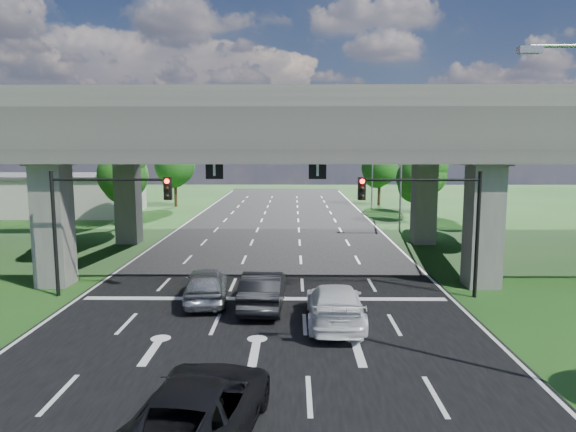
{
  "coord_description": "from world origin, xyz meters",
  "views": [
    {
      "loc": [
        1.35,
        -19.88,
        7.06
      ],
      "look_at": [
        1.02,
        9.3,
        3.19
      ],
      "focal_mm": 32.0,
      "sensor_mm": 36.0,
      "label": 1
    }
  ],
  "objects_px": {
    "signal_right": "(432,210)",
    "car_silver": "(206,285)",
    "car_trailing": "(199,410)",
    "streetlight_far": "(397,163)",
    "streetlight_beyond": "(369,159)",
    "car_dark": "(263,290)",
    "signal_left": "(99,210)",
    "car_white": "(335,304)"
  },
  "relations": [
    {
      "from": "signal_right",
      "to": "streetlight_beyond",
      "type": "bearing_deg",
      "value": 86.39
    },
    {
      "from": "car_dark",
      "to": "car_white",
      "type": "xyz_separation_m",
      "value": [
        3.01,
        -2.03,
        -0.02
      ]
    },
    {
      "from": "signal_left",
      "to": "car_dark",
      "type": "distance_m",
      "value": 8.7
    },
    {
      "from": "signal_right",
      "to": "signal_left",
      "type": "xyz_separation_m",
      "value": [
        -15.65,
        0.0,
        0.0
      ]
    },
    {
      "from": "signal_right",
      "to": "signal_left",
      "type": "relative_size",
      "value": 1.0
    },
    {
      "from": "signal_right",
      "to": "signal_left",
      "type": "bearing_deg",
      "value": 180.0
    },
    {
      "from": "car_trailing",
      "to": "streetlight_beyond",
      "type": "bearing_deg",
      "value": -94.85
    },
    {
      "from": "signal_left",
      "to": "car_trailing",
      "type": "relative_size",
      "value": 1.03
    },
    {
      "from": "car_dark",
      "to": "car_trailing",
      "type": "bearing_deg",
      "value": 87.03
    },
    {
      "from": "streetlight_beyond",
      "to": "car_silver",
      "type": "distance_m",
      "value": 39.46
    },
    {
      "from": "streetlight_beyond",
      "to": "car_silver",
      "type": "bearing_deg",
      "value": -109.05
    },
    {
      "from": "signal_right",
      "to": "streetlight_beyond",
      "type": "distance_m",
      "value": 36.17
    },
    {
      "from": "car_dark",
      "to": "car_trailing",
      "type": "xyz_separation_m",
      "value": [
        -0.92,
        -10.48,
        -0.01
      ]
    },
    {
      "from": "car_dark",
      "to": "car_white",
      "type": "relative_size",
      "value": 0.91
    },
    {
      "from": "car_white",
      "to": "car_trailing",
      "type": "bearing_deg",
      "value": 65.99
    },
    {
      "from": "signal_right",
      "to": "car_silver",
      "type": "relative_size",
      "value": 1.26
    },
    {
      "from": "car_trailing",
      "to": "streetlight_far",
      "type": "bearing_deg",
      "value": -100.82
    },
    {
      "from": "signal_left",
      "to": "car_silver",
      "type": "xyz_separation_m",
      "value": [
        5.15,
        -0.94,
        -3.35
      ]
    },
    {
      "from": "car_silver",
      "to": "signal_left",
      "type": "bearing_deg",
      "value": -17.15
    },
    {
      "from": "car_silver",
      "to": "streetlight_beyond",
      "type": "bearing_deg",
      "value": -115.82
    },
    {
      "from": "streetlight_beyond",
      "to": "car_trailing",
      "type": "relative_size",
      "value": 1.71
    },
    {
      "from": "signal_left",
      "to": "car_white",
      "type": "distance_m",
      "value": 11.98
    },
    {
      "from": "streetlight_far",
      "to": "car_white",
      "type": "height_order",
      "value": "streetlight_far"
    },
    {
      "from": "car_white",
      "to": "signal_left",
      "type": "bearing_deg",
      "value": -18.55
    },
    {
      "from": "signal_right",
      "to": "car_silver",
      "type": "bearing_deg",
      "value": -174.87
    },
    {
      "from": "streetlight_far",
      "to": "car_trailing",
      "type": "distance_m",
      "value": 34.53
    },
    {
      "from": "streetlight_beyond",
      "to": "car_white",
      "type": "distance_m",
      "value": 40.83
    },
    {
      "from": "streetlight_beyond",
      "to": "car_white",
      "type": "bearing_deg",
      "value": -100.07
    },
    {
      "from": "car_silver",
      "to": "car_dark",
      "type": "bearing_deg",
      "value": 155.51
    },
    {
      "from": "streetlight_far",
      "to": "car_dark",
      "type": "distance_m",
      "value": 24.59
    },
    {
      "from": "car_silver",
      "to": "car_white",
      "type": "xyz_separation_m",
      "value": [
        5.69,
        -2.89,
        -0.01
      ]
    },
    {
      "from": "car_silver",
      "to": "car_dark",
      "type": "xyz_separation_m",
      "value": [
        2.68,
        -0.86,
        0.01
      ]
    },
    {
      "from": "streetlight_far",
      "to": "car_silver",
      "type": "xyz_separation_m",
      "value": [
        -12.78,
        -21.0,
        -5.01
      ]
    },
    {
      "from": "streetlight_beyond",
      "to": "signal_right",
      "type": "bearing_deg",
      "value": -93.61
    },
    {
      "from": "car_silver",
      "to": "car_dark",
      "type": "relative_size",
      "value": 0.95
    },
    {
      "from": "signal_left",
      "to": "streetlight_beyond",
      "type": "distance_m",
      "value": 40.3
    },
    {
      "from": "car_silver",
      "to": "car_dark",
      "type": "height_order",
      "value": "car_dark"
    },
    {
      "from": "car_dark",
      "to": "car_white",
      "type": "bearing_deg",
      "value": 147.98
    },
    {
      "from": "car_trailing",
      "to": "signal_right",
      "type": "bearing_deg",
      "value": -117.45
    },
    {
      "from": "streetlight_far",
      "to": "car_white",
      "type": "distance_m",
      "value": 25.42
    },
    {
      "from": "signal_right",
      "to": "signal_left",
      "type": "distance_m",
      "value": 15.65
    },
    {
      "from": "streetlight_far",
      "to": "car_silver",
      "type": "relative_size",
      "value": 2.11
    }
  ]
}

